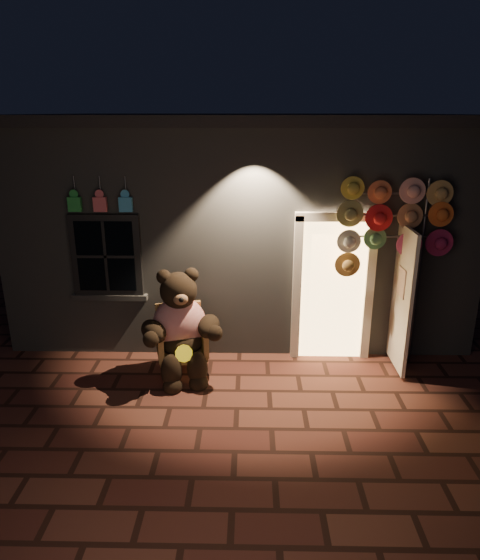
{
  "coord_description": "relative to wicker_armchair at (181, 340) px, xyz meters",
  "views": [
    {
      "loc": [
        0.15,
        -5.36,
        3.5
      ],
      "look_at": [
        0.02,
        1.0,
        1.35
      ],
      "focal_mm": 32.0,
      "sensor_mm": 36.0,
      "label": 1
    }
  ],
  "objects": [
    {
      "name": "shop_building",
      "position": [
        0.81,
        3.06,
        1.25
      ],
      "size": [
        7.3,
        5.95,
        3.51
      ],
      "color": "slate",
      "rests_on": "ground"
    },
    {
      "name": "hat_rack",
      "position": [
        2.87,
        0.35,
        1.61
      ],
      "size": [
        1.52,
        0.22,
        2.68
      ],
      "color": "#59595E",
      "rests_on": "ground"
    },
    {
      "name": "teddy_bear",
      "position": [
        0.02,
        -0.12,
        0.24
      ],
      "size": [
        1.13,
        1.01,
        1.61
      ],
      "rotation": [
        0.0,
        0.0,
        0.25
      ],
      "color": "red",
      "rests_on": "ground"
    },
    {
      "name": "ground",
      "position": [
        0.8,
        -0.93,
        -0.48
      ],
      "size": [
        60.0,
        60.0,
        0.0
      ],
      "primitive_type": "plane",
      "color": "brown",
      "rests_on": "ground"
    },
    {
      "name": "wicker_armchair",
      "position": [
        0.0,
        0.0,
        0.0
      ],
      "size": [
        0.78,
        0.74,
        0.97
      ],
      "rotation": [
        0.0,
        0.0,
        0.25
      ],
      "color": "#B27845",
      "rests_on": "ground"
    }
  ]
}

